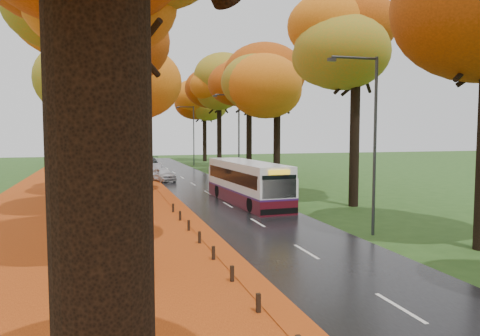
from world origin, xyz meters
name	(u,v)px	position (x,y,z in m)	size (l,w,h in m)	color
ground	(400,309)	(0.00, 0.00, 0.00)	(160.00, 160.00, 0.00)	#284C19
road	(205,191)	(0.00, 25.00, 0.02)	(6.50, 90.00, 0.04)	black
centre_line	(205,191)	(0.00, 25.00, 0.04)	(0.12, 90.00, 0.01)	silver
leaf_verge	(83,196)	(-9.00, 25.00, 0.01)	(12.00, 90.00, 0.02)	maroon
leaf_drift	(166,193)	(-3.05, 25.00, 0.04)	(0.90, 90.00, 0.01)	#C85614
trees_left	(106,68)	(-7.18, 27.06, 9.53)	(9.20, 74.00, 13.88)	black
trees_right	(283,72)	(7.19, 26.91, 9.69)	(9.30, 74.20, 13.96)	black
bollard_row	(222,263)	(-3.70, 4.70, 0.26)	(0.11, 23.51, 0.52)	black
streetlamp_near	(370,131)	(3.95, 8.00, 4.71)	(2.45, 0.18, 8.00)	#333538
streetlamp_mid	(236,131)	(3.95, 30.00, 4.71)	(2.45, 0.18, 8.00)	#333538
streetlamp_far	(192,131)	(3.95, 52.00, 4.71)	(2.45, 0.18, 8.00)	#333538
bus	(247,181)	(1.44, 18.46, 1.44)	(2.92, 10.31, 2.68)	#470B14
car_white	(163,174)	(-2.26, 33.06, 0.67)	(1.49, 3.71, 1.26)	silver
car_silver	(155,169)	(-2.35, 39.07, 0.67)	(1.33, 3.80, 1.25)	gray
car_dark	(147,163)	(-2.34, 48.91, 0.74)	(1.96, 4.82, 1.40)	black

